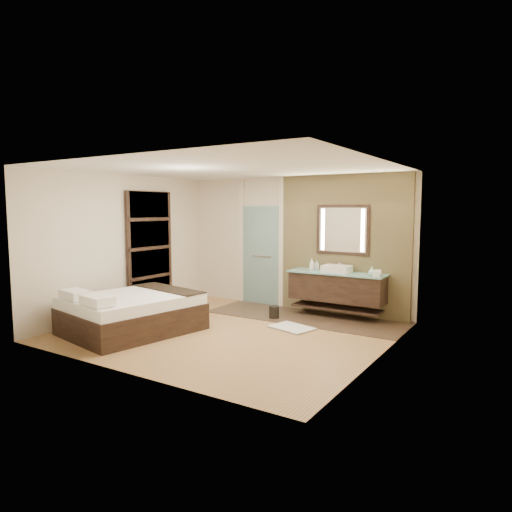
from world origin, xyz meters
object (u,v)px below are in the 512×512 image
Objects in this scene: vanity at (337,287)px; waste_bin at (274,312)px; mirror_unit at (343,230)px; bed at (132,313)px.

vanity is 1.27m from waste_bin.
bed is (-2.49, -3.02, -1.33)m from mirror_unit.
bed is 9.56× the size of waste_bin.
mirror_unit reaches higher than waste_bin.
vanity is 1.10m from mirror_unit.
waste_bin is at bearing -143.23° from vanity.
mirror_unit is at bearing 90.00° from vanity.
waste_bin is (1.54, 2.07, -0.20)m from bed.
mirror_unit is (0.00, 0.24, 1.07)m from vanity.
bed is at bearing -126.71° from waste_bin.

